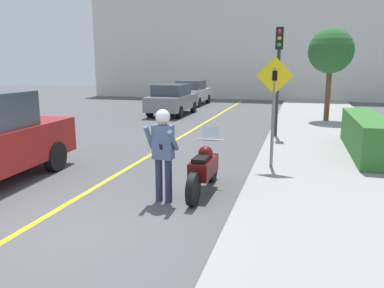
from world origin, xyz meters
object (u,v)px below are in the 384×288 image
object	(u,v)px
traffic_light	(279,62)
parked_car_grey	(172,99)
motorcycle	(204,169)
parked_car_silver	(192,93)
street_tree	(331,52)
crossing_sign	(274,102)
person_biker	(163,145)

from	to	relation	value
traffic_light	parked_car_grey	world-z (taller)	traffic_light
traffic_light	parked_car_grey	bearing A→B (deg)	136.48
traffic_light	motorcycle	bearing A→B (deg)	-99.52
motorcycle	traffic_light	distance (m)	6.97
traffic_light	parked_car_silver	size ratio (longest dim) A/B	0.92
street_tree	motorcycle	bearing A→B (deg)	-105.65
crossing_sign	street_tree	world-z (taller)	street_tree
parked_car_grey	person_biker	bearing A→B (deg)	-71.90
motorcycle	person_biker	bearing A→B (deg)	-129.57
crossing_sign	parked_car_silver	bearing A→B (deg)	112.76
traffic_light	street_tree	bearing A→B (deg)	66.52
crossing_sign	parked_car_silver	xyz separation A→B (m)	(-6.57, 15.67, -0.92)
crossing_sign	parked_car_grey	bearing A→B (deg)	121.15
person_biker	crossing_sign	bearing A→B (deg)	55.94
traffic_light	street_tree	size ratio (longest dim) A/B	0.91
parked_car_silver	motorcycle	bearing A→B (deg)	-73.30
person_biker	traffic_light	world-z (taller)	traffic_light
person_biker	parked_car_grey	distance (m)	13.55
person_biker	street_tree	size ratio (longest dim) A/B	0.43
person_biker	parked_car_grey	xyz separation A→B (m)	(-4.21, 12.88, -0.29)
traffic_light	crossing_sign	bearing A→B (deg)	-87.79
motorcycle	person_biker	xyz separation A→B (m)	(-0.63, -0.76, 0.63)
person_biker	traffic_light	bearing A→B (deg)	76.69
crossing_sign	street_tree	distance (m)	9.51
motorcycle	parked_car_silver	size ratio (longest dim) A/B	0.54
traffic_light	parked_car_grey	xyz separation A→B (m)	(-5.92, 5.63, -1.94)
street_tree	traffic_light	bearing A→B (deg)	-113.48
street_tree	person_biker	bearing A→B (deg)	-107.47
person_biker	motorcycle	bearing A→B (deg)	50.43
motorcycle	crossing_sign	xyz separation A→B (m)	(1.26, 2.03, 1.26)
motorcycle	street_tree	xyz separation A→B (m)	(3.15, 11.23, 2.78)
motorcycle	person_biker	size ratio (longest dim) A/B	1.24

